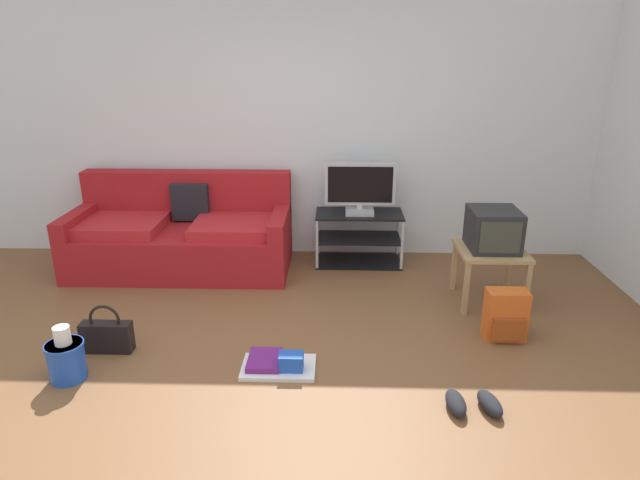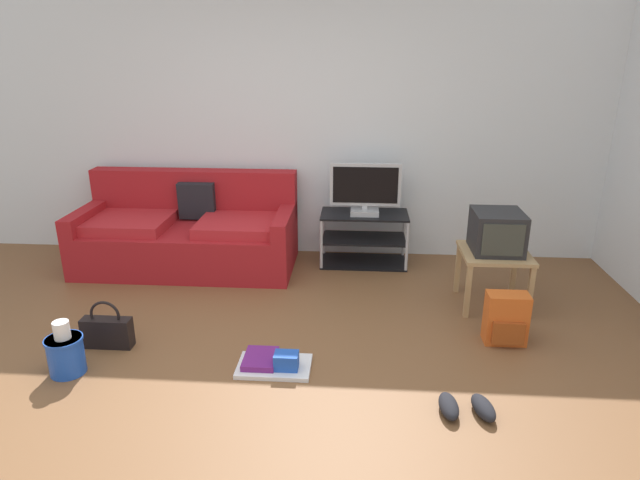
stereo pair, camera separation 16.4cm
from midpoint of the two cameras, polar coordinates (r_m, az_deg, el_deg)
The scene contains 12 objects.
ground_plane at distance 3.68m, azimuth -4.95°, elevation -14.57°, with size 9.00×9.80×0.02m, color brown.
wall_back at distance 5.52m, azimuth -1.39°, elevation 12.25°, with size 9.00×0.10×2.70m, color silver.
couch at distance 5.47m, azimuth -12.68°, elevation 0.64°, with size 2.05×0.92×0.89m.
tv_stand at distance 5.42m, azimuth 5.45°, elevation 0.15°, with size 0.84×0.44×0.52m.
flat_tv at distance 5.26m, azimuth 5.62°, elevation 5.24°, with size 0.67×0.22×0.50m.
side_table at distance 4.72m, azimuth 18.64°, elevation -1.99°, with size 0.54×0.54×0.48m.
crt_tv at distance 4.65m, azimuth 18.91°, elevation 0.82°, with size 0.39×0.42×0.33m.
backpack at distance 4.25m, azimuth 19.86°, elevation -7.75°, with size 0.30×0.24×0.38m.
handbag at distance 4.23m, azimuth -20.24°, elevation -8.88°, with size 0.35×0.11×0.36m.
cleaning_bucket at distance 4.00m, azimuth -23.90°, elevation -10.63°, with size 0.24×0.24×0.38m.
sneakers_pair at distance 3.50m, azimuth 16.31°, elevation -16.35°, with size 0.34×0.27×0.09m.
floor_tray at distance 3.77m, azimuth -3.63°, elevation -12.67°, with size 0.49×0.33×0.14m.
Camera 2 is at (0.61, -3.00, 2.05)m, focal length 30.74 mm.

